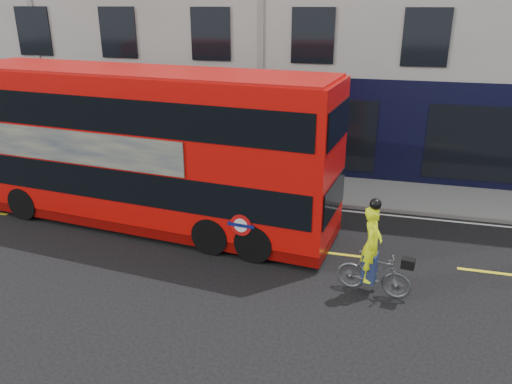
% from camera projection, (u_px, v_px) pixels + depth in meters
% --- Properties ---
extents(ground, '(120.00, 120.00, 0.00)m').
position_uv_depth(ground, '(188.00, 262.00, 13.66)').
color(ground, black).
rests_on(ground, ground).
extents(pavement, '(60.00, 3.00, 0.12)m').
position_uv_depth(pavement, '(251.00, 182.00, 19.51)').
color(pavement, gray).
rests_on(pavement, ground).
extents(kerb, '(60.00, 0.12, 0.13)m').
position_uv_depth(kerb, '(240.00, 196.00, 18.15)').
color(kerb, slate).
rests_on(kerb, ground).
extents(road_edge_line, '(58.00, 0.10, 0.01)m').
position_uv_depth(road_edge_line, '(238.00, 200.00, 17.90)').
color(road_edge_line, silver).
rests_on(road_edge_line, ground).
extents(lane_dashes, '(58.00, 0.12, 0.01)m').
position_uv_depth(lane_dashes, '(207.00, 238.00, 15.01)').
color(lane_dashes, yellow).
rests_on(lane_dashes, ground).
extents(bus, '(12.22, 3.99, 4.84)m').
position_uv_depth(bus, '(145.00, 148.00, 15.28)').
color(bus, red).
rests_on(bus, ground).
extents(cyclist, '(1.87, 0.84, 2.47)m').
position_uv_depth(cyclist, '(373.00, 262.00, 11.92)').
color(cyclist, '#4D5153').
rests_on(cyclist, ground).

